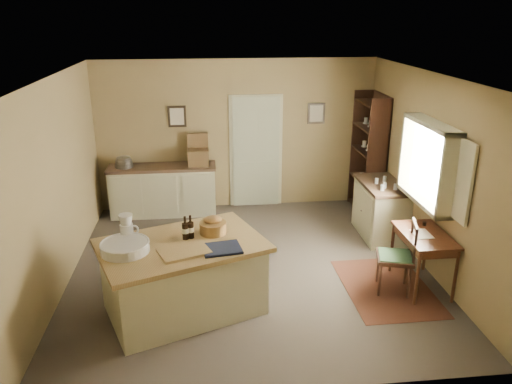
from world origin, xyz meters
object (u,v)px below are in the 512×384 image
(work_island, at_px, (183,275))
(shelving_unit, at_px, (371,154))
(writing_desk, at_px, (424,240))
(sideboard, at_px, (164,188))
(desk_chair, at_px, (395,258))
(right_cabinet, at_px, (381,209))

(work_island, height_order, shelving_unit, shelving_unit)
(writing_desk, height_order, shelving_unit, shelving_unit)
(writing_desk, relative_size, shelving_unit, 0.44)
(sideboard, bearing_deg, writing_desk, -39.70)
(work_island, xyz_separation_m, writing_desk, (3.11, 0.24, 0.19))
(sideboard, distance_m, desk_chair, 4.35)
(sideboard, relative_size, shelving_unit, 0.88)
(work_island, relative_size, sideboard, 1.16)
(sideboard, height_order, right_cabinet, sideboard)
(writing_desk, distance_m, shelving_unit, 2.75)
(desk_chair, relative_size, right_cabinet, 0.86)
(sideboard, xyz_separation_m, writing_desk, (3.54, -2.94, 0.19))
(desk_chair, distance_m, shelving_unit, 2.90)
(sideboard, height_order, writing_desk, sideboard)
(desk_chair, bearing_deg, writing_desk, 25.35)
(shelving_unit, bearing_deg, sideboard, 176.47)
(work_island, height_order, desk_chair, work_island)
(writing_desk, distance_m, right_cabinet, 1.63)
(desk_chair, xyz_separation_m, right_cabinet, (0.40, 1.68, -0.02))
(shelving_unit, bearing_deg, work_island, -137.91)
(sideboard, bearing_deg, work_island, -82.32)
(work_island, distance_m, desk_chair, 2.71)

